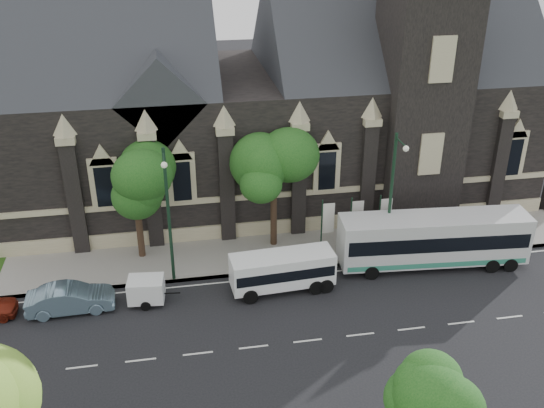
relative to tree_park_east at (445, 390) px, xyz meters
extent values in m
plane|color=black|center=(-6.18, 9.32, -4.62)|extent=(160.00, 160.00, 0.00)
cube|color=gray|center=(-6.18, 18.82, -4.54)|extent=(80.00, 5.00, 0.15)
cube|color=black|center=(-2.18, 28.82, 0.38)|extent=(40.00, 15.00, 10.00)
cube|color=#2A2C31|center=(-14.18, 28.82, 5.38)|extent=(16.00, 15.00, 15.00)
cube|color=#2A2C31|center=(7.82, 28.82, 5.38)|extent=(20.00, 15.00, 15.00)
cube|color=#2A2C31|center=(-10.18, 24.32, 5.38)|extent=(6.00, 6.00, 6.00)
cube|color=black|center=(7.82, 22.82, 4.38)|extent=(5.50, 5.50, 18.00)
cube|color=tan|center=(-2.18, 21.28, -1.42)|extent=(40.00, 0.22, 0.40)
cube|color=tan|center=(-2.18, 21.28, -4.02)|extent=(40.00, 0.25, 1.20)
cube|color=black|center=(-4.18, 21.14, 0.18)|extent=(1.20, 0.12, 2.80)
sphere|color=#174916|center=(-0.18, -0.18, -0.14)|extent=(3.20, 3.20, 3.20)
sphere|color=#174916|center=(0.42, 0.42, 0.46)|extent=(2.40, 2.40, 2.40)
cylinder|color=black|center=(-3.18, 19.82, -2.64)|extent=(0.44, 0.44, 3.96)
sphere|color=#174916|center=(-3.18, 19.82, 1.02)|extent=(3.84, 3.84, 3.84)
sphere|color=#174916|center=(-2.46, 20.54, 1.74)|extent=(2.88, 2.88, 2.88)
cylinder|color=black|center=(-12.18, 19.82, -2.64)|extent=(0.44, 0.44, 3.96)
sphere|color=#174916|center=(-12.18, 19.82, 0.95)|extent=(3.68, 3.68, 3.68)
sphere|color=#174916|center=(-11.49, 20.51, 1.64)|extent=(2.76, 2.76, 2.76)
cylinder|color=#163221|center=(3.82, 16.62, -0.12)|extent=(0.20, 0.20, 9.00)
cylinder|color=#163221|center=(3.82, 15.82, 4.08)|extent=(0.10, 1.60, 0.10)
sphere|color=silver|center=(3.82, 15.02, 3.98)|extent=(0.36, 0.36, 0.36)
cylinder|color=#163221|center=(-10.18, 16.62, -0.12)|extent=(0.20, 0.20, 9.00)
cylinder|color=#163221|center=(-10.18, 15.82, 4.08)|extent=(0.10, 1.60, 0.10)
sphere|color=silver|center=(-10.18, 15.02, 3.98)|extent=(0.36, 0.36, 0.36)
cylinder|color=#163221|center=(-0.18, 18.32, -2.62)|extent=(0.10, 0.10, 4.00)
cube|color=white|center=(0.27, 18.32, -2.02)|extent=(0.80, 0.04, 2.20)
cylinder|color=#163221|center=(1.82, 18.32, -2.62)|extent=(0.10, 0.10, 4.00)
cube|color=white|center=(2.27, 18.32, -2.02)|extent=(0.80, 0.04, 2.20)
cylinder|color=#163221|center=(3.82, 18.32, -2.62)|extent=(0.10, 0.10, 4.00)
cube|color=white|center=(4.27, 18.32, -2.02)|extent=(0.80, 0.04, 2.20)
cube|color=silver|center=(6.57, 15.52, -2.61)|extent=(12.38, 3.48, 3.11)
cube|color=black|center=(6.57, 15.52, -2.41)|extent=(11.89, 3.48, 1.00)
cube|color=#2F8267|center=(6.57, 15.52, -3.87)|extent=(11.89, 3.47, 0.35)
cylinder|color=black|center=(2.21, 14.58, -4.17)|extent=(0.92, 0.35, 0.90)
cylinder|color=black|center=(2.41, 17.12, -4.17)|extent=(0.92, 0.35, 0.90)
cylinder|color=black|center=(10.13, 13.97, -4.17)|extent=(0.92, 0.35, 0.90)
cylinder|color=black|center=(10.33, 16.51, -4.17)|extent=(0.92, 0.35, 0.90)
cylinder|color=black|center=(11.35, 13.88, -4.17)|extent=(0.92, 0.35, 0.90)
cylinder|color=black|center=(11.55, 16.42, -4.17)|extent=(0.92, 0.35, 0.90)
cube|color=white|center=(-3.60, 14.48, -3.17)|extent=(6.44, 2.38, 1.99)
cube|color=black|center=(-3.60, 14.48, -3.11)|extent=(6.19, 2.41, 0.68)
cylinder|color=black|center=(-5.75, 13.35, -4.17)|extent=(0.92, 0.34, 0.90)
cylinder|color=black|center=(-5.87, 15.33, -4.17)|extent=(0.92, 0.34, 0.90)
cylinder|color=black|center=(-1.65, 13.61, -4.17)|extent=(0.92, 0.34, 0.90)
cylinder|color=black|center=(-1.77, 15.59, -4.17)|extent=(0.92, 0.34, 0.90)
cylinder|color=black|center=(-1.02, 13.64, -4.17)|extent=(0.92, 0.34, 0.90)
cylinder|color=black|center=(-1.14, 15.63, -4.17)|extent=(0.92, 0.34, 0.90)
cube|color=white|center=(-11.84, 14.51, -3.68)|extent=(2.24, 1.77, 1.36)
cylinder|color=black|center=(-11.91, 13.73, -4.33)|extent=(0.60, 0.27, 0.59)
cylinder|color=black|center=(-11.76, 15.30, -4.33)|extent=(0.60, 0.27, 0.59)
cylinder|color=black|center=(-10.48, 14.38, -4.04)|extent=(1.26, 0.20, 0.08)
imported|color=slate|center=(-16.20, 14.48, -3.80)|extent=(5.06, 1.93, 1.65)
camera|label=1|loc=(-9.81, -16.68, 17.14)|focal=40.59mm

